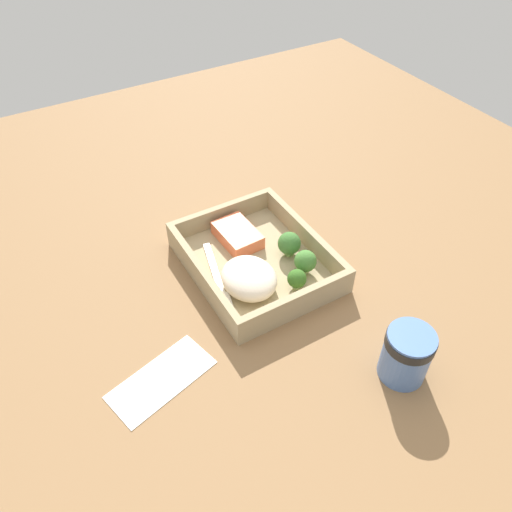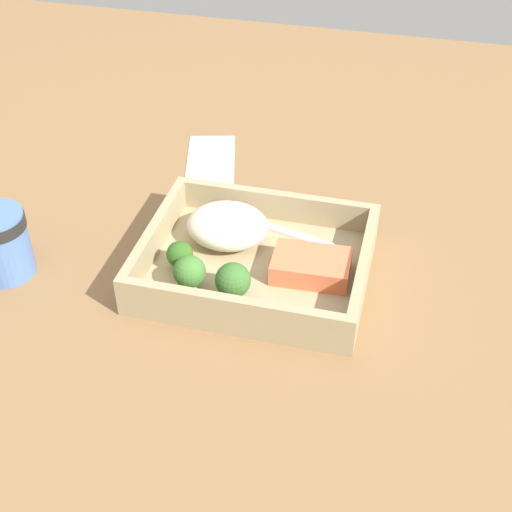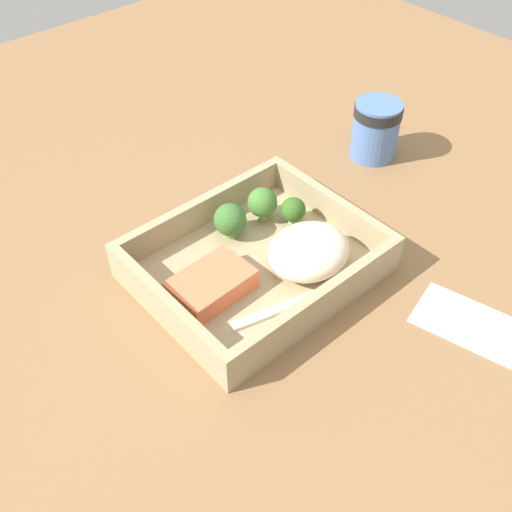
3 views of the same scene
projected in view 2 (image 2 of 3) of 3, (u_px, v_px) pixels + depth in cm
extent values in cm
cube|color=olive|center=(256.00, 279.00, 87.22)|extent=(160.00, 160.00, 2.00)
cube|color=tan|center=(256.00, 269.00, 86.22)|extent=(26.73, 21.92, 1.20)
cube|color=tan|center=(276.00, 205.00, 92.44)|extent=(26.73, 1.20, 3.86)
cube|color=tan|center=(232.00, 311.00, 76.81)|extent=(26.73, 1.20, 3.86)
cube|color=tan|center=(363.00, 270.00, 82.19)|extent=(1.20, 19.52, 3.86)
cube|color=tan|center=(155.00, 237.00, 87.07)|extent=(1.20, 19.52, 3.86)
cube|color=#F47248|center=(311.00, 266.00, 83.74)|extent=(9.38, 6.45, 2.58)
ellipsoid|color=beige|center=(228.00, 226.00, 88.36)|extent=(10.22, 8.84, 4.51)
cylinder|color=#88A35F|center=(190.00, 284.00, 82.06)|extent=(1.44, 1.44, 1.57)
sphere|color=#41752F|center=(189.00, 272.00, 80.91)|extent=(3.80, 3.80, 3.80)
cylinder|color=#739952|center=(233.00, 292.00, 81.01)|extent=(1.55, 1.55, 1.43)
sphere|color=#3A6A2C|center=(233.00, 280.00, 79.86)|extent=(4.08, 4.08, 4.08)
cylinder|color=#8BA767|center=(181.00, 264.00, 85.05)|extent=(1.21, 1.21, 1.28)
sphere|color=#315E1E|center=(180.00, 254.00, 84.10)|extent=(3.20, 3.20, 3.20)
cube|color=white|center=(288.00, 233.00, 90.62)|extent=(12.28, 4.15, 0.44)
cube|color=white|center=(234.00, 215.00, 93.56)|extent=(3.84, 2.98, 0.44)
cylinder|color=#5176B8|center=(1.00, 244.00, 84.17)|extent=(6.73, 6.73, 8.56)
cube|color=white|center=(211.00, 161.00, 106.59)|extent=(10.70, 16.57, 0.24)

